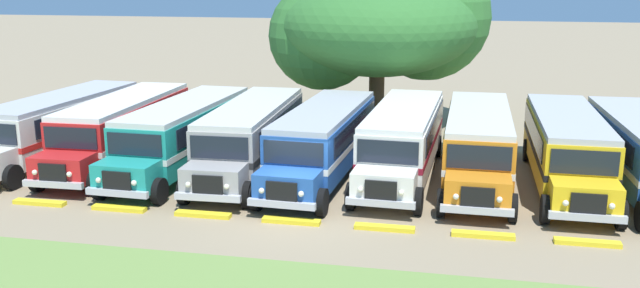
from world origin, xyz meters
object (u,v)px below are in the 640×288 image
object	(u,v)px
parked_bus_slot_5	(403,138)
parked_bus_slot_6	(478,142)
broad_shade_tree	(383,24)
parked_bus_slot_2	(184,132)
parked_bus_slot_0	(61,123)
parked_bus_slot_4	(323,138)
parked_bus_slot_1	(123,126)
parked_bus_slot_3	(251,134)
parked_bus_slot_7	(566,146)

from	to	relation	value
parked_bus_slot_5	parked_bus_slot_6	distance (m)	3.06
broad_shade_tree	parked_bus_slot_2	bearing A→B (deg)	-124.16
parked_bus_slot_0	parked_bus_slot_4	size ratio (longest dim) A/B	1.00
parked_bus_slot_5	parked_bus_slot_6	world-z (taller)	same
parked_bus_slot_4	parked_bus_slot_5	size ratio (longest dim) A/B	1.00
parked_bus_slot_1	parked_bus_slot_2	size ratio (longest dim) A/B	1.00
parked_bus_slot_0	broad_shade_tree	xyz separation A→B (m)	(13.57, 10.21, 4.00)
parked_bus_slot_2	parked_bus_slot_4	xyz separation A→B (m)	(6.16, -0.01, 0.00)
parked_bus_slot_4	parked_bus_slot_5	bearing A→B (deg)	106.80
parked_bus_slot_4	broad_shade_tree	world-z (taller)	broad_shade_tree
parked_bus_slot_6	broad_shade_tree	size ratio (longest dim) A/B	0.91
parked_bus_slot_0	parked_bus_slot_3	distance (m)	9.25
parked_bus_slot_3	parked_bus_slot_7	bearing A→B (deg)	90.67
parked_bus_slot_1	parked_bus_slot_7	world-z (taller)	same
parked_bus_slot_0	parked_bus_slot_1	world-z (taller)	same
parked_bus_slot_6	parked_bus_slot_5	bearing A→B (deg)	-90.67
parked_bus_slot_1	parked_bus_slot_2	distance (m)	3.18
parked_bus_slot_6	parked_bus_slot_4	bearing A→B (deg)	-82.59
parked_bus_slot_2	parked_bus_slot_7	xyz separation A→B (m)	(15.88, 0.75, 0.00)
parked_bus_slot_0	parked_bus_slot_5	distance (m)	15.66
parked_bus_slot_2	parked_bus_slot_1	bearing A→B (deg)	-96.54
parked_bus_slot_0	broad_shade_tree	world-z (taller)	broad_shade_tree
parked_bus_slot_1	broad_shade_tree	distance (m)	15.19
parked_bus_slot_4	parked_bus_slot_6	world-z (taller)	same
parked_bus_slot_0	parked_bus_slot_1	size ratio (longest dim) A/B	1.00
parked_bus_slot_2	parked_bus_slot_6	bearing A→B (deg)	95.20
parked_bus_slot_0	parked_bus_slot_2	bearing A→B (deg)	88.34
parked_bus_slot_0	parked_bus_slot_2	distance (m)	6.30
parked_bus_slot_4	parked_bus_slot_1	bearing A→B (deg)	-90.10
parked_bus_slot_6	parked_bus_slot_7	world-z (taller)	same
parked_bus_slot_4	broad_shade_tree	bearing A→B (deg)	176.85
parked_bus_slot_6	parked_bus_slot_7	size ratio (longest dim) A/B	1.00
parked_bus_slot_5	parked_bus_slot_7	bearing A→B (deg)	92.12
parked_bus_slot_4	parked_bus_slot_3	bearing A→B (deg)	-90.80
parked_bus_slot_3	broad_shade_tree	distance (m)	12.09
parked_bus_slot_0	parked_bus_slot_2	xyz separation A→B (m)	(6.27, -0.54, 0.00)
parked_bus_slot_1	parked_bus_slot_7	xyz separation A→B (m)	(19.02, 0.28, 0.00)
parked_bus_slot_7	parked_bus_slot_4	bearing A→B (deg)	-84.93
parked_bus_slot_4	parked_bus_slot_7	world-z (taller)	same
parked_bus_slot_1	parked_bus_slot_2	world-z (taller)	same
parked_bus_slot_7	parked_bus_slot_3	bearing A→B (deg)	-86.95
parked_bus_slot_6	broad_shade_tree	world-z (taller)	broad_shade_tree
broad_shade_tree	parked_bus_slot_4	bearing A→B (deg)	-96.03
parked_bus_slot_0	parked_bus_slot_4	distance (m)	12.44
parked_bus_slot_2	parked_bus_slot_3	xyz separation A→B (m)	(2.97, 0.19, 0.00)
parked_bus_slot_1	parked_bus_slot_6	size ratio (longest dim) A/B	1.00
parked_bus_slot_4	parked_bus_slot_7	distance (m)	9.75
parked_bus_slot_2	parked_bus_slot_7	world-z (taller)	same
parked_bus_slot_0	parked_bus_slot_1	distance (m)	3.13
parked_bus_slot_0	parked_bus_slot_7	distance (m)	22.15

